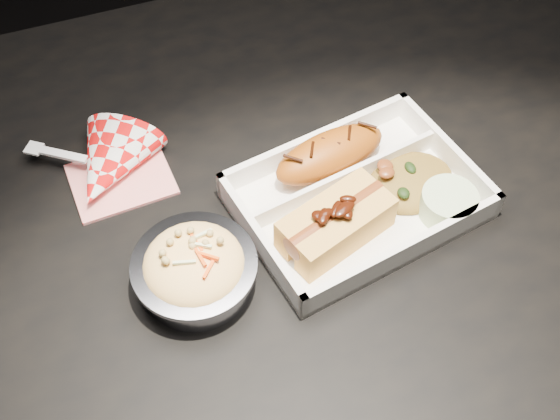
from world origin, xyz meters
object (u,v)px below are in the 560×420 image
object	(u,v)px
food_tray	(356,199)
foil_coleslaw_cup	(195,268)
dining_table	(300,242)
napkin_fork	(108,167)
hotdog	(336,221)
fried_pastry	(330,154)

from	to	relation	value
food_tray	foil_coleslaw_cup	size ratio (longest dim) A/B	2.22
dining_table	napkin_fork	xyz separation A→B (m)	(-0.19, 0.10, 0.11)
hotdog	foil_coleslaw_cup	world-z (taller)	same
dining_table	napkin_fork	world-z (taller)	napkin_fork
foil_coleslaw_cup	napkin_fork	size ratio (longest dim) A/B	0.79
fried_pastry	hotdog	distance (m)	0.09
food_tray	napkin_fork	world-z (taller)	napkin_fork
hotdog	foil_coleslaw_cup	xyz separation A→B (m)	(-0.15, -0.00, -0.00)
dining_table	food_tray	size ratio (longest dim) A/B	4.33
food_tray	hotdog	distance (m)	0.06
dining_table	napkin_fork	bearing A→B (deg)	151.68
food_tray	dining_table	bearing A→B (deg)	138.97
hotdog	napkin_fork	bearing A→B (deg)	122.07
dining_table	food_tray	bearing A→B (deg)	-31.25
hotdog	foil_coleslaw_cup	bearing A→B (deg)	162.30
dining_table	fried_pastry	distance (m)	0.13
hotdog	napkin_fork	size ratio (longest dim) A/B	0.83
napkin_fork	foil_coleslaw_cup	bearing A→B (deg)	-37.16
fried_pastry	hotdog	xyz separation A→B (m)	(-0.03, -0.09, 0.00)
hotdog	fried_pastry	bearing A→B (deg)	52.71
food_tray	hotdog	size ratio (longest dim) A/B	2.11
dining_table	food_tray	distance (m)	0.12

